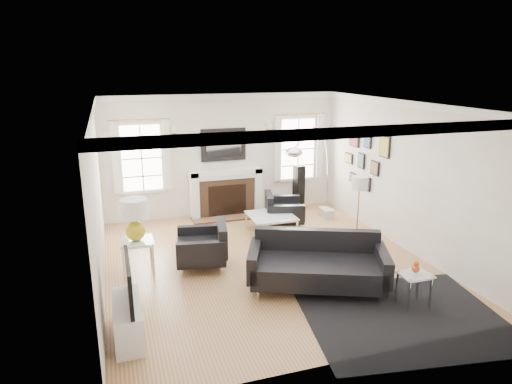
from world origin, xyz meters
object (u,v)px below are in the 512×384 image
object	(u,v)px
gourd_lamp	(135,217)
arc_floor_lamp	(312,172)
armchair_right	(282,211)
armchair_left	(205,247)
sofa	(317,265)
fireplace	(226,193)
coffee_table	(271,216)

from	to	relation	value
gourd_lamp	arc_floor_lamp	world-z (taller)	arc_floor_lamp
armchair_right	gourd_lamp	distance (m)	3.62
armchair_left	arc_floor_lamp	bearing A→B (deg)	25.46
sofa	gourd_lamp	world-z (taller)	gourd_lamp
fireplace	gourd_lamp	size ratio (longest dim) A/B	2.39
coffee_table	arc_floor_lamp	world-z (taller)	arc_floor_lamp
arc_floor_lamp	coffee_table	bearing A→B (deg)	-175.28
sofa	armchair_right	distance (m)	2.95
armchair_left	fireplace	bearing A→B (deg)	68.05
coffee_table	gourd_lamp	bearing A→B (deg)	-158.06
fireplace	armchair_right	size ratio (longest dim) A/B	1.63
armchair_left	arc_floor_lamp	world-z (taller)	arc_floor_lamp
fireplace	sofa	xyz separation A→B (m)	(0.47, -3.94, -0.16)
arc_floor_lamp	armchair_left	bearing A→B (deg)	-154.54
sofa	arc_floor_lamp	size ratio (longest dim) A/B	1.03
sofa	arc_floor_lamp	bearing A→B (deg)	67.38
armchair_right	coffee_table	bearing A→B (deg)	-133.34
fireplace	armchair_right	world-z (taller)	fireplace
sofa	gourd_lamp	size ratio (longest dim) A/B	3.29
gourd_lamp	sofa	bearing A→B (deg)	-26.81
sofa	armchair_right	size ratio (longest dim) A/B	2.24
fireplace	gourd_lamp	distance (m)	3.43
armchair_left	coffee_table	xyz separation A→B (m)	(1.65, 1.16, 0.02)
arc_floor_lamp	fireplace	bearing A→B (deg)	137.79
fireplace	gourd_lamp	xyz separation A→B (m)	(-2.20, -2.59, 0.48)
fireplace	sofa	world-z (taller)	fireplace
armchair_right	coffee_table	xyz separation A→B (m)	(-0.41, -0.43, 0.04)
sofa	coffee_table	distance (m)	2.48
fireplace	armchair_right	distance (m)	1.45
armchair_left	gourd_lamp	size ratio (longest dim) A/B	1.52
fireplace	armchair_left	xyz separation A→B (m)	(-1.06, -2.63, -0.19)
arc_floor_lamp	armchair_right	bearing A→B (deg)	146.88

